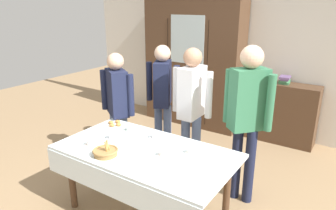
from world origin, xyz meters
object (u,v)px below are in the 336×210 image
at_px(bookshelf_low, 281,113).
at_px(book_stack, 285,80).
at_px(person_behind_table_right, 247,110).
at_px(bread_basket, 105,152).
at_px(pastry_plate, 115,125).
at_px(dining_table, 143,161).
at_px(person_behind_table_left, 192,102).
at_px(tea_cup_center, 192,151).
at_px(tea_cup_far_left, 91,143).
at_px(tea_cup_front_edge, 164,154).
at_px(tea_cup_mid_right, 130,129).
at_px(person_beside_shelf, 118,102).
at_px(person_by_cabinet, 163,92).
at_px(spoon_front_edge, 120,147).
at_px(tea_cup_mid_left, 156,136).
at_px(wall_cabinet, 193,64).
at_px(tea_cup_near_right, 112,137).
at_px(spoon_far_left, 192,173).

height_order(bookshelf_low, book_stack, book_stack).
xyz_separation_m(bookshelf_low, person_behind_table_right, (0.06, -1.80, 0.58)).
relative_size(bread_basket, pastry_plate, 0.86).
bearing_deg(dining_table, person_behind_table_left, 90.31).
bearing_deg(dining_table, tea_cup_center, 27.10).
relative_size(dining_table, tea_cup_far_left, 13.43).
relative_size(tea_cup_front_edge, tea_cup_mid_right, 1.00).
distance_m(bread_basket, person_beside_shelf, 1.08).
distance_m(person_by_cabinet, person_behind_table_right, 1.33).
height_order(tea_cup_mid_right, tea_cup_far_left, same).
bearing_deg(spoon_front_edge, tea_cup_mid_left, 64.41).
distance_m(tea_cup_far_left, person_behind_table_left, 1.26).
relative_size(wall_cabinet, person_behind_table_left, 1.34).
bearing_deg(dining_table, wall_cabinet, 109.17).
bearing_deg(wall_cabinet, dining_table, -70.83).
distance_m(dining_table, tea_cup_center, 0.49).
relative_size(tea_cup_mid_right, person_by_cabinet, 0.08).
distance_m(tea_cup_center, person_by_cabinet, 1.39).
bearing_deg(spoon_front_edge, tea_cup_near_right, 154.56).
distance_m(tea_cup_far_left, person_behind_table_right, 1.62).
bearing_deg(bread_basket, pastry_plate, 125.82).
distance_m(dining_table, book_stack, 2.74).
distance_m(tea_cup_mid_left, pastry_plate, 0.60).
relative_size(tea_cup_mid_right, spoon_front_edge, 1.09).
xyz_separation_m(bookshelf_low, tea_cup_front_edge, (-0.42, -2.61, 0.30)).
height_order(book_stack, person_behind_table_right, person_behind_table_right).
relative_size(bookshelf_low, spoon_front_edge, 8.87).
xyz_separation_m(pastry_plate, spoon_front_edge, (0.43, -0.38, -0.01)).
relative_size(bookshelf_low, person_behind_table_left, 0.65).
distance_m(wall_cabinet, bookshelf_low, 1.67).
bearing_deg(dining_table, tea_cup_mid_right, 144.05).
relative_size(tea_cup_center, spoon_front_edge, 1.09).
bearing_deg(person_behind_table_left, spoon_far_left, -60.40).
height_order(tea_cup_far_left, pastry_plate, tea_cup_far_left).
bearing_deg(person_behind_table_right, pastry_plate, -160.06).
bearing_deg(spoon_front_edge, person_by_cabinet, 104.99).
bearing_deg(pastry_plate, spoon_far_left, -19.02).
bearing_deg(tea_cup_mid_left, tea_cup_mid_right, -179.70).
xyz_separation_m(dining_table, wall_cabinet, (-0.90, 2.59, 0.45)).
distance_m(tea_cup_center, person_behind_table_right, 0.74).
distance_m(tea_cup_mid_right, tea_cup_far_left, 0.50).
bearing_deg(spoon_far_left, pastry_plate, 160.98).
height_order(tea_cup_front_edge, tea_cup_near_right, same).
height_order(wall_cabinet, pastry_plate, wall_cabinet).
bearing_deg(spoon_far_left, tea_cup_mid_right, 158.07).
relative_size(tea_cup_center, pastry_plate, 0.46).
relative_size(tea_cup_center, tea_cup_mid_right, 1.00).
relative_size(dining_table, tea_cup_near_right, 13.43).
bearing_deg(tea_cup_near_right, person_by_cabinet, 96.45).
relative_size(spoon_far_left, person_behind_table_right, 0.07).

